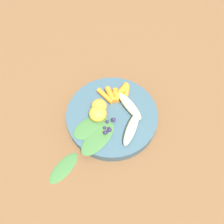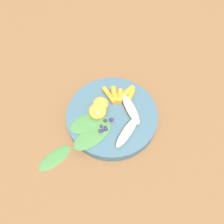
% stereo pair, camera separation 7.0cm
% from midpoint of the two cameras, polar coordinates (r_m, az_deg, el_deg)
% --- Properties ---
extents(ground_plane, '(2.40, 2.40, 0.00)m').
position_cam_midpoint_polar(ground_plane, '(0.73, -2.71, -1.86)').
color(ground_plane, brown).
extents(bowl, '(0.27, 0.27, 0.03)m').
position_cam_midpoint_polar(bowl, '(0.72, -2.76, -1.27)').
color(bowl, '#385666').
rests_on(bowl, ground_plane).
extents(banana_peeled_left, '(0.11, 0.05, 0.03)m').
position_cam_midpoint_polar(banana_peeled_left, '(0.70, 1.40, 1.25)').
color(banana_peeled_left, beige).
rests_on(banana_peeled_left, bowl).
extents(banana_peeled_right, '(0.07, 0.11, 0.03)m').
position_cam_midpoint_polar(banana_peeled_right, '(0.67, 1.89, -4.07)').
color(banana_peeled_right, beige).
rests_on(banana_peeled_right, bowl).
extents(orange_segment_near, '(0.05, 0.05, 0.04)m').
position_cam_midpoint_polar(orange_segment_near, '(0.69, -6.31, -0.63)').
color(orange_segment_near, '#F4A833').
rests_on(orange_segment_near, bowl).
extents(orange_segment_far, '(0.05, 0.05, 0.03)m').
position_cam_midpoint_polar(orange_segment_far, '(0.70, -5.95, 1.17)').
color(orange_segment_far, '#F4A833').
rests_on(orange_segment_far, bowl).
extents(carrot_front, '(0.05, 0.06, 0.02)m').
position_cam_midpoint_polar(carrot_front, '(0.73, 0.59, 3.80)').
color(carrot_front, orange).
rests_on(carrot_front, bowl).
extents(carrot_mid_left, '(0.03, 0.06, 0.02)m').
position_cam_midpoint_polar(carrot_mid_left, '(0.74, -0.46, 4.81)').
color(carrot_mid_left, orange).
rests_on(carrot_mid_left, bowl).
extents(carrot_mid_right, '(0.05, 0.04, 0.02)m').
position_cam_midpoint_polar(carrot_mid_right, '(0.73, -1.82, 3.80)').
color(carrot_mid_right, orange).
rests_on(carrot_mid_right, bowl).
extents(carrot_rear, '(0.06, 0.04, 0.02)m').
position_cam_midpoint_polar(carrot_rear, '(0.73, -3.08, 3.97)').
color(carrot_rear, orange).
rests_on(carrot_rear, bowl).
extents(carrot_small, '(0.06, 0.02, 0.02)m').
position_cam_midpoint_polar(carrot_small, '(0.73, -4.38, 3.64)').
color(carrot_small, orange).
rests_on(carrot_small, bowl).
extents(blueberry_pile, '(0.04, 0.06, 0.02)m').
position_cam_midpoint_polar(blueberry_pile, '(0.68, -3.82, -3.92)').
color(blueberry_pile, '#2D234C').
rests_on(blueberry_pile, bowl).
extents(kale_leaf_left, '(0.08, 0.12, 0.01)m').
position_cam_midpoint_polar(kale_leaf_left, '(0.69, -7.96, -3.83)').
color(kale_leaf_left, '#3D7038').
rests_on(kale_leaf_left, bowl).
extents(kale_leaf_right, '(0.08, 0.13, 0.01)m').
position_cam_midpoint_polar(kale_leaf_right, '(0.67, -6.36, -6.48)').
color(kale_leaf_right, '#3D7038').
rests_on(kale_leaf_right, bowl).
extents(kale_leaf_stray, '(0.06, 0.11, 0.01)m').
position_cam_midpoint_polar(kale_leaf_stray, '(0.69, -14.46, -13.06)').
color(kale_leaf_stray, '#3D7038').
rests_on(kale_leaf_stray, ground_plane).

